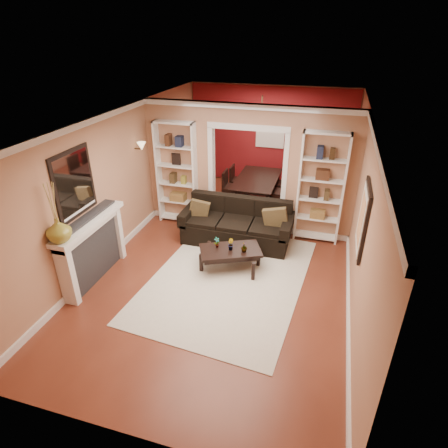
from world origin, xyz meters
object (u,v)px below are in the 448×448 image
(sofa, at_px, (237,223))
(coffee_table, at_px, (230,259))
(bookshelf_left, at_px, (177,174))
(bookshelf_right, at_px, (321,189))
(fireplace, at_px, (94,250))
(dining_table, at_px, (258,190))

(sofa, xyz_separation_m, coffee_table, (0.14, -1.00, -0.23))
(bookshelf_left, xyz_separation_m, bookshelf_right, (3.10, 0.00, 0.00))
(coffee_table, distance_m, fireplace, 2.43)
(fireplace, bearing_deg, dining_table, 62.84)
(bookshelf_left, distance_m, dining_table, 2.32)
(fireplace, xyz_separation_m, dining_table, (2.08, 4.06, -0.26))
(sofa, relative_size, coffee_table, 2.06)
(fireplace, bearing_deg, coffee_table, 23.26)
(coffee_table, height_order, fireplace, fireplace)
(sofa, height_order, bookshelf_right, bookshelf_right)
(sofa, height_order, bookshelf_left, bookshelf_left)
(sofa, height_order, fireplace, fireplace)
(sofa, relative_size, bookshelf_left, 0.98)
(bookshelf_right, xyz_separation_m, dining_table, (-1.56, 1.53, -0.83))
(sofa, xyz_separation_m, bookshelf_right, (1.58, 0.58, 0.71))
(coffee_table, relative_size, dining_table, 0.60)
(sofa, distance_m, coffee_table, 1.04)
(bookshelf_right, bearing_deg, sofa, -159.86)
(fireplace, relative_size, dining_table, 0.93)
(bookshelf_left, bearing_deg, bookshelf_right, 0.00)
(sofa, bearing_deg, bookshelf_right, 20.14)
(bookshelf_right, distance_m, fireplace, 4.47)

